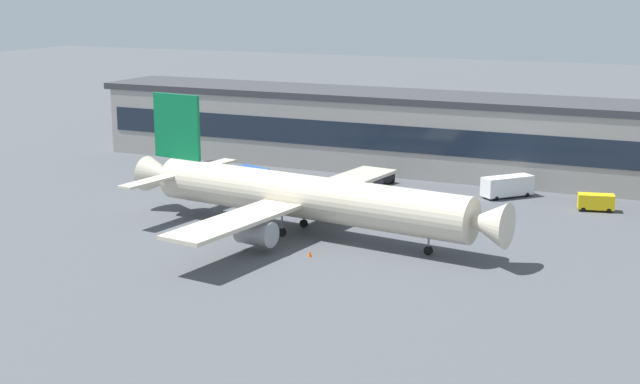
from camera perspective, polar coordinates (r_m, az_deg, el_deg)
The scene contains 9 objects.
ground_plane at distance 116.05m, azimuth 2.51°, elevation -3.35°, with size 600.00×600.00×0.00m, color #4C4F54.
terminal_building at distance 159.63m, azimuth 9.16°, elevation 3.58°, with size 143.11×16.52×13.91m.
airliner at distance 119.82m, azimuth -1.16°, elevation -0.28°, with size 57.12×48.71×17.55m.
follow_me_car at distance 162.36m, azimuth -6.95°, elevation 1.70°, with size 4.18×4.65×1.85m.
crew_van at distance 138.79m, azimuth 17.17°, elevation -0.58°, with size 5.56×3.30×2.55m.
baggage_tug at distance 151.31m, azimuth 4.14°, elevation 0.93°, with size 2.81×3.97×1.85m.
fuel_truck at distance 144.44m, azimuth 11.94°, elevation 0.42°, with size 7.62×8.18×3.35m.
belt_loader at distance 155.93m, azimuth -4.28°, elevation 1.31°, with size 6.69×4.17×1.95m.
traffic_cone_0 at distance 110.71m, azimuth -0.67°, elevation -3.96°, with size 0.58×0.58×0.72m, color #F2590C.
Camera 1 is at (41.75, -103.24, 32.64)m, focal length 50.10 mm.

